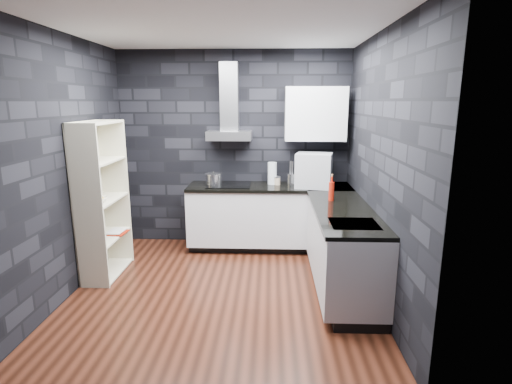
# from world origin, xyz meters

# --- Properties ---
(ground) EXTENTS (3.20, 3.20, 0.00)m
(ground) POSITION_xyz_m (0.00, 0.00, 0.00)
(ground) COLOR #461F12
(ceiling) EXTENTS (3.20, 3.20, 0.00)m
(ceiling) POSITION_xyz_m (0.00, 0.00, 2.70)
(ceiling) COLOR white
(wall_back) EXTENTS (3.20, 0.05, 2.70)m
(wall_back) POSITION_xyz_m (0.00, 1.62, 1.35)
(wall_back) COLOR black
(wall_back) RESTS_ON ground
(wall_front) EXTENTS (3.20, 0.05, 2.70)m
(wall_front) POSITION_xyz_m (0.00, -1.62, 1.35)
(wall_front) COLOR black
(wall_front) RESTS_ON ground
(wall_left) EXTENTS (0.05, 3.20, 2.70)m
(wall_left) POSITION_xyz_m (-1.62, 0.00, 1.35)
(wall_left) COLOR black
(wall_left) RESTS_ON ground
(wall_right) EXTENTS (0.05, 3.20, 2.70)m
(wall_right) POSITION_xyz_m (1.62, 0.00, 1.35)
(wall_right) COLOR black
(wall_right) RESTS_ON ground
(toekick_back) EXTENTS (2.18, 0.50, 0.10)m
(toekick_back) POSITION_xyz_m (0.50, 1.34, 0.05)
(toekick_back) COLOR black
(toekick_back) RESTS_ON ground
(toekick_right) EXTENTS (0.50, 1.78, 0.10)m
(toekick_right) POSITION_xyz_m (1.34, 0.10, 0.05)
(toekick_right) COLOR black
(toekick_right) RESTS_ON ground
(counter_back_cab) EXTENTS (2.20, 0.60, 0.76)m
(counter_back_cab) POSITION_xyz_m (0.50, 1.30, 0.48)
(counter_back_cab) COLOR silver
(counter_back_cab) RESTS_ON ground
(counter_right_cab) EXTENTS (0.60, 1.80, 0.76)m
(counter_right_cab) POSITION_xyz_m (1.30, 0.10, 0.48)
(counter_right_cab) COLOR silver
(counter_right_cab) RESTS_ON ground
(counter_back_top) EXTENTS (2.20, 0.62, 0.04)m
(counter_back_top) POSITION_xyz_m (0.50, 1.29, 0.88)
(counter_back_top) COLOR black
(counter_back_top) RESTS_ON counter_back_cab
(counter_right_top) EXTENTS (0.62, 1.80, 0.04)m
(counter_right_top) POSITION_xyz_m (1.29, 0.10, 0.88)
(counter_right_top) COLOR black
(counter_right_top) RESTS_ON counter_right_cab
(counter_corner_top) EXTENTS (0.62, 0.62, 0.04)m
(counter_corner_top) POSITION_xyz_m (1.30, 1.30, 0.88)
(counter_corner_top) COLOR black
(counter_corner_top) RESTS_ON counter_right_cab
(hood_body) EXTENTS (0.60, 0.34, 0.12)m
(hood_body) POSITION_xyz_m (-0.05, 1.43, 1.56)
(hood_body) COLOR #A5A5A9
(hood_body) RESTS_ON wall_back
(hood_chimney) EXTENTS (0.24, 0.20, 0.90)m
(hood_chimney) POSITION_xyz_m (-0.05, 1.50, 2.07)
(hood_chimney) COLOR #A5A5A9
(hood_chimney) RESTS_ON hood_body
(upper_cabinet) EXTENTS (0.80, 0.35, 0.70)m
(upper_cabinet) POSITION_xyz_m (1.10, 1.43, 1.85)
(upper_cabinet) COLOR silver
(upper_cabinet) RESTS_ON wall_back
(cooktop) EXTENTS (0.58, 0.50, 0.01)m
(cooktop) POSITION_xyz_m (-0.05, 1.30, 0.91)
(cooktop) COLOR black
(cooktop) RESTS_ON counter_back_top
(sink_rim) EXTENTS (0.44, 0.40, 0.01)m
(sink_rim) POSITION_xyz_m (1.30, -0.40, 0.89)
(sink_rim) COLOR #A5A5A9
(sink_rim) RESTS_ON counter_right_top
(pot) EXTENTS (0.27, 0.27, 0.13)m
(pot) POSITION_xyz_m (-0.26, 1.31, 0.98)
(pot) COLOR silver
(pot) RESTS_ON cooktop
(glass_vase) EXTENTS (0.13, 0.13, 0.30)m
(glass_vase) POSITION_xyz_m (0.54, 1.39, 1.05)
(glass_vase) COLOR white
(glass_vase) RESTS_ON counter_back_top
(storage_jar) EXTENTS (0.10, 0.10, 0.10)m
(storage_jar) POSITION_xyz_m (0.61, 1.35, 0.95)
(storage_jar) COLOR tan
(storage_jar) RESTS_ON counter_back_top
(utensil_crock) EXTENTS (0.12, 0.12, 0.14)m
(utensil_crock) POSITION_xyz_m (0.79, 1.40, 0.97)
(utensil_crock) COLOR silver
(utensil_crock) RESTS_ON counter_back_top
(appliance_garage) EXTENTS (0.52, 0.44, 0.46)m
(appliance_garage) POSITION_xyz_m (1.08, 1.20, 1.12)
(appliance_garage) COLOR #B4B6BC
(appliance_garage) RESTS_ON counter_back_top
(red_bottle) EXTENTS (0.08, 0.08, 0.22)m
(red_bottle) POSITION_xyz_m (1.21, 0.48, 1.01)
(red_bottle) COLOR #AD1D0D
(red_bottle) RESTS_ON counter_right_top
(bookshelf) EXTENTS (0.40, 0.83, 1.80)m
(bookshelf) POSITION_xyz_m (-1.42, 0.39, 0.90)
(bookshelf) COLOR beige
(bookshelf) RESTS_ON ground
(fruit_bowl) EXTENTS (0.26, 0.26, 0.05)m
(fruit_bowl) POSITION_xyz_m (-1.42, 0.27, 0.94)
(fruit_bowl) COLOR white
(fruit_bowl) RESTS_ON bookshelf
(book_red) EXTENTS (0.19, 0.04, 0.25)m
(book_red) POSITION_xyz_m (-1.41, 0.53, 0.57)
(book_red) COLOR #991906
(book_red) RESTS_ON bookshelf
(book_second) EXTENTS (0.18, 0.03, 0.25)m
(book_second) POSITION_xyz_m (-1.43, 0.54, 0.59)
(book_second) COLOR #B2B2B2
(book_second) RESTS_ON bookshelf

